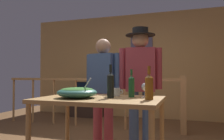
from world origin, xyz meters
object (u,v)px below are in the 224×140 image
(tv_console, at_px, (85,107))
(flat_screen_tv, at_px, (85,88))
(person_standing_right, at_px, (140,78))
(wine_bottle_dark, at_px, (111,84))
(framed_picture, at_px, (142,46))
(mug_white, at_px, (117,92))
(salad_bowl, at_px, (77,92))
(wine_bottle_green, at_px, (131,86))
(stair_railing, at_px, (111,95))
(wine_glass, at_px, (145,88))
(serving_table, at_px, (100,106))
(person_standing_left, at_px, (103,84))
(wine_bottle_amber, at_px, (149,86))

(tv_console, bearing_deg, flat_screen_tv, -90.00)
(person_standing_right, bearing_deg, wine_bottle_dark, 68.64)
(framed_picture, distance_m, mug_white, 3.18)
(salad_bowl, height_order, wine_bottle_green, wine_bottle_green)
(framed_picture, height_order, wine_bottle_green, framed_picture)
(stair_railing, relative_size, flat_screen_tv, 7.58)
(wine_glass, bearing_deg, person_standing_right, 105.83)
(stair_railing, height_order, salad_bowl, stair_railing)
(wine_glass, bearing_deg, stair_railing, 119.29)
(tv_console, xyz_separation_m, mug_white, (1.70, -2.74, 0.61))
(serving_table, bearing_deg, wine_glass, 23.27)
(wine_glass, relative_size, mug_white, 1.33)
(serving_table, relative_size, salad_bowl, 3.06)
(serving_table, xyz_separation_m, person_standing_right, (0.27, 0.80, 0.28))
(stair_railing, height_order, serving_table, stair_railing)
(tv_console, xyz_separation_m, serving_table, (1.59, -2.97, 0.48))
(mug_white, bearing_deg, person_standing_left, 124.14)
(framed_picture, relative_size, flat_screen_tv, 1.07)
(tv_console, bearing_deg, wine_bottle_green, -56.15)
(serving_table, xyz_separation_m, wine_bottle_dark, (0.11, 0.02, 0.22))
(framed_picture, xyz_separation_m, serving_table, (0.20, -3.26, -1.05))
(person_standing_left, bearing_deg, tv_console, -48.68)
(stair_railing, distance_m, salad_bowl, 2.09)
(mug_white, bearing_deg, wine_bottle_amber, -32.58)
(stair_railing, distance_m, person_standing_left, 1.22)
(salad_bowl, distance_m, person_standing_right, 1.02)
(serving_table, bearing_deg, stair_railing, 105.71)
(flat_screen_tv, height_order, wine_bottle_green, wine_bottle_green)
(wine_bottle_dark, bearing_deg, person_standing_left, 116.05)
(wine_glass, bearing_deg, flat_screen_tv, 126.42)
(tv_console, distance_m, person_standing_right, 2.96)
(tv_console, bearing_deg, wine_bottle_dark, -60.07)
(flat_screen_tv, bearing_deg, salad_bowl, -65.67)
(serving_table, distance_m, person_standing_right, 0.89)
(tv_console, xyz_separation_m, wine_glass, (2.03, -2.78, 0.67))
(salad_bowl, relative_size, mug_white, 3.62)
(salad_bowl, distance_m, mug_white, 0.46)
(person_standing_left, bearing_deg, wine_glass, 149.46)
(salad_bowl, height_order, wine_bottle_dark, wine_bottle_dark)
(framed_picture, distance_m, person_standing_left, 2.61)
(wine_bottle_amber, bearing_deg, stair_railing, 118.35)
(serving_table, distance_m, mug_white, 0.29)
(framed_picture, distance_m, stair_railing, 1.75)
(wine_bottle_amber, height_order, mug_white, wine_bottle_amber)
(salad_bowl, distance_m, wine_bottle_dark, 0.36)
(tv_console, distance_m, serving_table, 3.41)
(wine_bottle_dark, bearing_deg, tv_console, 119.93)
(serving_table, relative_size, wine_glass, 8.30)
(serving_table, height_order, wine_bottle_green, wine_bottle_green)
(wine_bottle_amber, bearing_deg, wine_bottle_dark, 173.93)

